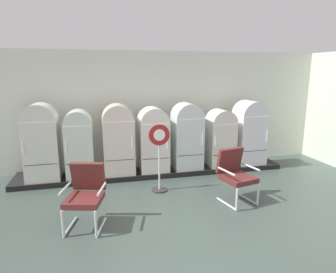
{
  "coord_description": "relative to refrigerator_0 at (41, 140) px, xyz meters",
  "views": [
    {
      "loc": [
        -1.24,
        -3.58,
        2.39
      ],
      "look_at": [
        0.29,
        2.75,
        0.94
      ],
      "focal_mm": 31.19,
      "sensor_mm": 36.0,
      "label": 1
    }
  ],
  "objects": [
    {
      "name": "ground",
      "position": [
        2.44,
        -2.89,
        -1.01
      ],
      "size": [
        12.0,
        10.0,
        0.05
      ],
      "primitive_type": "cube",
      "color": "#3B4943"
    },
    {
      "name": "back_wall",
      "position": [
        2.44,
        0.77,
        0.48
      ],
      "size": [
        11.76,
        0.12,
        2.89
      ],
      "color": "silver",
      "rests_on": "ground"
    },
    {
      "name": "display_plinth",
      "position": [
        2.44,
        0.14,
        -0.92
      ],
      "size": [
        6.27,
        0.95,
        0.11
      ],
      "primitive_type": "cube",
      "color": "black",
      "rests_on": "ground"
    },
    {
      "name": "refrigerator_0",
      "position": [
        0.0,
        0.0,
        0.0
      ],
      "size": [
        0.7,
        0.63,
        1.64
      ],
      "color": "silver",
      "rests_on": "display_plinth"
    },
    {
      "name": "refrigerator_1",
      "position": [
        0.76,
        -0.0,
        -0.08
      ],
      "size": [
        0.59,
        0.62,
        1.47
      ],
      "color": "silver",
      "rests_on": "display_plinth"
    },
    {
      "name": "refrigerator_2",
      "position": [
        1.61,
        0.02,
        -0.03
      ],
      "size": [
        0.68,
        0.66,
        1.58
      ],
      "color": "silver",
      "rests_on": "display_plinth"
    },
    {
      "name": "refrigerator_3",
      "position": [
        2.41,
        0.01,
        -0.08
      ],
      "size": [
        0.66,
        0.64,
        1.49
      ],
      "color": "white",
      "rests_on": "display_plinth"
    },
    {
      "name": "refrigerator_4",
      "position": [
        3.23,
        0.01,
        -0.04
      ],
      "size": [
        0.67,
        0.64,
        1.56
      ],
      "color": "silver",
      "rests_on": "display_plinth"
    },
    {
      "name": "refrigerator_5",
      "position": [
        4.08,
        -0.01,
        -0.13
      ],
      "size": [
        0.63,
        0.61,
        1.39
      ],
      "color": "silver",
      "rests_on": "display_plinth"
    },
    {
      "name": "refrigerator_6",
      "position": [
        4.87,
        0.03,
        -0.03
      ],
      "size": [
        0.7,
        0.69,
        1.58
      ],
      "color": "white",
      "rests_on": "display_plinth"
    },
    {
      "name": "armchair_left",
      "position": [
        0.95,
        -2.05,
        -0.42
      ],
      "size": [
        0.7,
        0.76,
        1.0
      ],
      "color": "silver",
      "rests_on": "ground"
    },
    {
      "name": "armchair_right",
      "position": [
        3.62,
        -1.76,
        -0.42
      ],
      "size": [
        0.69,
        0.75,
        1.0
      ],
      "color": "silver",
      "rests_on": "ground"
    },
    {
      "name": "sign_stand",
      "position": [
        2.35,
        -0.98,
        -0.34
      ],
      "size": [
        0.42,
        0.32,
        1.39
      ],
      "color": "#2D2D30",
      "rests_on": "ground"
    }
  ]
}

